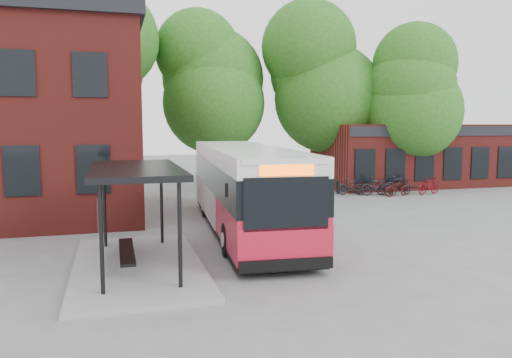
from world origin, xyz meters
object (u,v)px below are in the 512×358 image
object	(u,v)px
bicycle_2	(371,187)
bicycle_4	(397,188)
bus_shelter	(137,217)
bicycle_0	(333,187)
city_bus	(244,189)
bicycle_6	(400,187)
bicycle_3	(377,186)
bicycle_7	(429,186)
bicycle_1	(351,186)
bicycle_5	(397,184)

from	to	relation	value
bicycle_2	bicycle_4	world-z (taller)	bicycle_2
bus_shelter	bicycle_0	xyz separation A→B (m)	(11.48, 12.00, -1.00)
city_bus	bicycle_0	xyz separation A→B (m)	(7.33, 7.98, -1.14)
bus_shelter	bicycle_6	world-z (taller)	bus_shelter
bicycle_4	bus_shelter	bearing A→B (deg)	110.32
bicycle_3	bicycle_7	bearing A→B (deg)	-73.80
bicycle_2	bicycle_1	bearing A→B (deg)	81.80
bus_shelter	bicycle_7	distance (m)	19.78
city_bus	bicycle_2	size ratio (longest dim) A/B	6.79
bus_shelter	bicycle_1	xyz separation A→B (m)	(12.41, 11.59, -0.97)
bicycle_6	bicycle_7	distance (m)	1.81
bicycle_4	bicycle_7	bearing A→B (deg)	-101.00
bicycle_1	bicycle_2	world-z (taller)	bicycle_2
bicycle_4	bicycle_5	distance (m)	1.60
bicycle_7	bicycle_5	bearing A→B (deg)	32.97
bicycle_2	bicycle_5	bearing A→B (deg)	-61.81
city_bus	bicycle_1	distance (m)	11.26
bicycle_1	bicycle_4	xyz separation A→B (m)	(2.22, -1.28, -0.02)
bicycle_4	bicycle_5	bearing A→B (deg)	-46.92
bicycle_1	bicycle_5	distance (m)	3.07
bicycle_3	bicycle_1	bearing A→B (deg)	81.53
bicycle_7	bus_shelter	bearing A→B (deg)	108.28
city_bus	bicycle_5	xyz separation A→B (m)	(11.33, 7.64, -1.10)
bicycle_0	bus_shelter	bearing A→B (deg)	119.55
bicycle_5	city_bus	bearing A→B (deg)	123.95
bus_shelter	bicycle_1	bearing A→B (deg)	43.03
bicycle_7	city_bus	bearing A→B (deg)	103.34
bicycle_0	bicycle_6	xyz separation A→B (m)	(3.48, -1.44, 0.01)
bicycle_1	bicycle_3	world-z (taller)	bicycle_3
bus_shelter	bicycle_4	distance (m)	17.92
bicycle_0	bicycle_4	distance (m)	3.57
bicycle_4	bicycle_7	world-z (taller)	bicycle_7
city_bus	bicycle_2	bearing A→B (deg)	41.87
bicycle_1	bicycle_4	distance (m)	2.56
bicycle_0	bicycle_2	xyz separation A→B (m)	(1.98, -0.84, 0.03)
bicycle_3	bicycle_7	xyz separation A→B (m)	(3.11, -0.37, -0.03)
bus_shelter	bicycle_5	distance (m)	19.41
bus_shelter	bicycle_6	xyz separation A→B (m)	(14.96, 10.56, -0.99)
bicycle_3	bicycle_6	distance (m)	1.33
bus_shelter	bicycle_3	distance (m)	17.45
bicycle_1	bicycle_2	size ratio (longest dim) A/B	0.87
bicycle_3	bicycle_5	distance (m)	2.01
bicycle_4	bicycle_7	xyz separation A→B (m)	(2.14, 0.14, 0.03)
bicycle_2	bicycle_7	world-z (taller)	bicycle_7
bicycle_7	bicycle_2	bearing A→B (deg)	64.27
bicycle_2	city_bus	bearing A→B (deg)	141.54
bicycle_6	bicycle_3	bearing A→B (deg)	62.67
bus_shelter	bicycle_5	world-z (taller)	bus_shelter
bicycle_5	bicycle_6	world-z (taller)	bicycle_5
bicycle_3	bicycle_7	distance (m)	3.13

